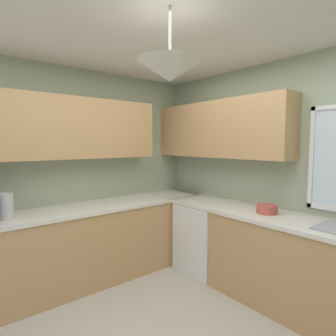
{
  "coord_description": "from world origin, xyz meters",
  "views": [
    {
      "loc": [
        1.49,
        -1.22,
        1.63
      ],
      "look_at": [
        -0.81,
        0.64,
        1.37
      ],
      "focal_mm": 29.77,
      "sensor_mm": 36.0,
      "label": 1
    }
  ],
  "objects": [
    {
      "name": "dishwasher",
      "position": [
        -0.91,
        1.34,
        0.43
      ],
      "size": [
        0.6,
        0.6,
        0.86
      ],
      "primitive_type": "cube",
      "color": "white",
      "rests_on": "ground_plane"
    },
    {
      "name": "kettle",
      "position": [
        -1.55,
        -0.78,
        1.03
      ],
      "size": [
        0.14,
        0.14,
        0.25
      ],
      "primitive_type": "cylinder",
      "color": "#B7B7BC",
      "rests_on": "counter_run_left"
    },
    {
      "name": "bowl",
      "position": [
        -0.08,
        1.37,
        0.95
      ],
      "size": [
        0.21,
        0.21,
        0.09
      ],
      "primitive_type": "cylinder",
      "color": "#B74C42",
      "rests_on": "counter_run_back"
    },
    {
      "name": "counter_run_left",
      "position": [
        -1.57,
        0.0,
        0.45
      ],
      "size": [
        0.65,
        3.1,
        0.9
      ],
      "color": "tan",
      "rests_on": "ground_plane"
    },
    {
      "name": "room_shell",
      "position": [
        -0.37,
        0.47,
        1.73
      ],
      "size": [
        3.89,
        3.49,
        2.59
      ],
      "color": "#9EAD8E",
      "rests_on": "ground_plane"
    },
    {
      "name": "counter_run_back",
      "position": [
        0.21,
        1.37,
        0.45
      ],
      "size": [
        2.98,
        0.65,
        0.9
      ],
      "color": "tan",
      "rests_on": "ground_plane"
    }
  ]
}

